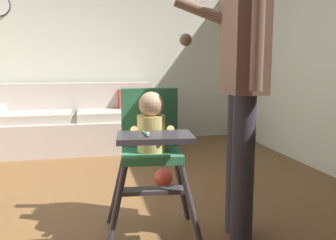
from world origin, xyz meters
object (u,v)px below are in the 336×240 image
at_px(couch, 76,124).
at_px(adult_standing, 242,83).
at_px(high_chair, 151,137).
at_px(toy_ball, 163,178).

bearing_deg(couch, adult_standing, 21.37).
bearing_deg(adult_standing, couch, -61.85).
bearing_deg(adult_standing, high_chair, -0.59).
distance_m(couch, toy_ball, 1.93).
bearing_deg(adult_standing, toy_ball, -68.57).
bearing_deg(toy_ball, adult_standing, -75.35).
distance_m(couch, adult_standing, 3.04).
xyz_separation_m(couch, adult_standing, (1.08, -2.77, 0.66)).
xyz_separation_m(high_chair, toy_ball, (0.28, 0.97, -0.57)).
bearing_deg(couch, toy_ball, 25.14).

